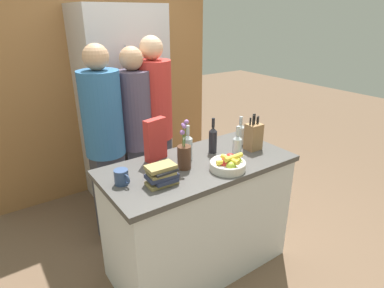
# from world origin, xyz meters

# --- Properties ---
(ground_plane) EXTENTS (14.00, 14.00, 0.00)m
(ground_plane) POSITION_xyz_m (0.00, 0.00, 0.00)
(ground_plane) COLOR brown
(kitchen_island) EXTENTS (1.42, 0.68, 0.93)m
(kitchen_island) POSITION_xyz_m (0.00, 0.00, 0.47)
(kitchen_island) COLOR silver
(kitchen_island) RESTS_ON ground_plane
(back_wall_wood) EXTENTS (2.62, 0.12, 2.60)m
(back_wall_wood) POSITION_xyz_m (0.00, 1.78, 1.30)
(back_wall_wood) COLOR #9E6B3D
(back_wall_wood) RESTS_ON ground_plane
(refrigerator) EXTENTS (0.82, 0.62, 2.03)m
(refrigerator) POSITION_xyz_m (0.05, 1.42, 1.01)
(refrigerator) COLOR #B7B7BC
(refrigerator) RESTS_ON ground_plane
(fruit_bowl) EXTENTS (0.25, 0.25, 0.11)m
(fruit_bowl) POSITION_xyz_m (0.11, -0.20, 0.97)
(fruit_bowl) COLOR silver
(fruit_bowl) RESTS_ON kitchen_island
(knife_block) EXTENTS (0.12, 0.10, 0.29)m
(knife_block) POSITION_xyz_m (0.51, -0.04, 1.04)
(knife_block) COLOR olive
(knife_block) RESTS_ON kitchen_island
(flower_vase) EXTENTS (0.10, 0.10, 0.35)m
(flower_vase) POSITION_xyz_m (-0.13, -0.01, 1.03)
(flower_vase) COLOR #4C2D1E
(flower_vase) RESTS_ON kitchen_island
(cereal_box) EXTENTS (0.18, 0.09, 0.31)m
(cereal_box) POSITION_xyz_m (-0.22, 0.23, 1.09)
(cereal_box) COLOR red
(cereal_box) RESTS_ON kitchen_island
(coffee_mug) EXTENTS (0.09, 0.13, 0.10)m
(coffee_mug) POSITION_xyz_m (-0.58, 0.03, 0.98)
(coffee_mug) COLOR #334770
(coffee_mug) RESTS_ON kitchen_island
(book_stack) EXTENTS (0.20, 0.15, 0.13)m
(book_stack) POSITION_xyz_m (-0.37, -0.11, 0.99)
(book_stack) COLOR #99844C
(book_stack) RESTS_ON kitchen_island
(bottle_oil) EXTENTS (0.07, 0.07, 0.24)m
(bottle_oil) POSITION_xyz_m (0.50, 0.10, 1.02)
(bottle_oil) COLOR #B2BCC1
(bottle_oil) RESTS_ON kitchen_island
(bottle_vinegar) EXTENTS (0.07, 0.07, 0.26)m
(bottle_vinegar) POSITION_xyz_m (0.27, -0.11, 1.03)
(bottle_vinegar) COLOR #B2BCC1
(bottle_vinegar) RESTS_ON kitchen_island
(bottle_wine) EXTENTS (0.06, 0.06, 0.28)m
(bottle_wine) POSITION_xyz_m (0.20, 0.09, 1.04)
(bottle_wine) COLOR black
(bottle_wine) RESTS_ON kitchen_island
(bottle_water) EXTENTS (0.07, 0.07, 0.26)m
(bottle_water) POSITION_xyz_m (-0.03, 0.10, 1.03)
(bottle_water) COLOR #B2BCC1
(bottle_water) RESTS_ON kitchen_island
(person_at_sink) EXTENTS (0.33, 0.33, 1.74)m
(person_at_sink) POSITION_xyz_m (-0.42, 0.76, 0.98)
(person_at_sink) COLOR #383842
(person_at_sink) RESTS_ON ground_plane
(person_in_blue) EXTENTS (0.29, 0.29, 1.70)m
(person_in_blue) POSITION_xyz_m (-0.12, 0.79, 0.97)
(person_in_blue) COLOR #383842
(person_in_blue) RESTS_ON ground_plane
(person_in_red_tee) EXTENTS (0.33, 0.33, 1.77)m
(person_in_red_tee) POSITION_xyz_m (0.09, 0.83, 1.00)
(person_in_red_tee) COLOR #383842
(person_in_red_tee) RESTS_ON ground_plane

